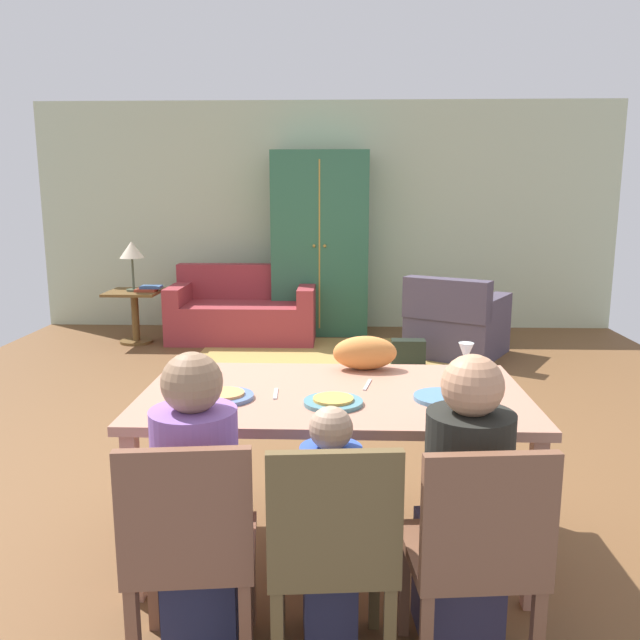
{
  "coord_description": "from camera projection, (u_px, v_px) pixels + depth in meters",
  "views": [
    {
      "loc": [
        0.21,
        -3.98,
        1.63
      ],
      "look_at": [
        0.07,
        0.01,
        0.85
      ],
      "focal_mm": 36.43,
      "sensor_mm": 36.0,
      "label": 1
    }
  ],
  "objects": [
    {
      "name": "ground_plane",
      "position": [
        314.0,
        415.0,
        4.88
      ],
      "size": [
        6.95,
        6.53,
        0.02
      ],
      "primitive_type": "cube",
      "color": "brown"
    },
    {
      "name": "back_wall",
      "position": [
        326.0,
        217.0,
        7.87
      ],
      "size": [
        6.95,
        0.1,
        2.7
      ],
      "primitive_type": "cube",
      "color": "beige",
      "rests_on": "ground_plane"
    },
    {
      "name": "dining_table",
      "position": [
        334.0,
        407.0,
        2.91
      ],
      "size": [
        1.7,
        0.96,
        0.76
      ],
      "color": "tan",
      "rests_on": "ground_plane"
    },
    {
      "name": "plate_near_man",
      "position": [
        225.0,
        397.0,
        2.79
      ],
      "size": [
        0.25,
        0.25,
        0.02
      ],
      "primitive_type": "cylinder",
      "color": "#5671A6",
      "rests_on": "dining_table"
    },
    {
      "name": "pizza_near_man",
      "position": [
        225.0,
        393.0,
        2.79
      ],
      "size": [
        0.17,
        0.17,
        0.01
      ],
      "primitive_type": "cylinder",
      "color": "#E69752",
      "rests_on": "plate_near_man"
    },
    {
      "name": "plate_near_child",
      "position": [
        333.0,
        402.0,
        2.72
      ],
      "size": [
        0.25,
        0.25,
        0.02
      ],
      "primitive_type": "cylinder",
      "color": "teal",
      "rests_on": "dining_table"
    },
    {
      "name": "pizza_near_child",
      "position": [
        333.0,
        399.0,
        2.72
      ],
      "size": [
        0.17,
        0.17,
        0.01
      ],
      "primitive_type": "cylinder",
      "color": "gold",
      "rests_on": "plate_near_child"
    },
    {
      "name": "plate_near_woman",
      "position": [
        443.0,
        398.0,
        2.78
      ],
      "size": [
        0.25,
        0.25,
        0.02
      ],
      "primitive_type": "cylinder",
      "color": "teal",
      "rests_on": "dining_table"
    },
    {
      "name": "wine_glass",
      "position": [
        466.0,
        354.0,
        3.03
      ],
      "size": [
        0.07,
        0.07,
        0.19
      ],
      "color": "silver",
      "rests_on": "dining_table"
    },
    {
      "name": "fork",
      "position": [
        276.0,
        394.0,
        2.86
      ],
      "size": [
        0.03,
        0.15,
        0.01
      ],
      "primitive_type": "cube",
      "rotation": [
        0.0,
        0.0,
        0.06
      ],
      "color": "silver",
      "rests_on": "dining_table"
    },
    {
      "name": "knife",
      "position": [
        367.0,
        385.0,
        2.99
      ],
      "size": [
        0.05,
        0.17,
        0.01
      ],
      "primitive_type": "cube",
      "rotation": [
        0.0,
        0.0,
        -0.2
      ],
      "color": "silver",
      "rests_on": "dining_table"
    },
    {
      "name": "dining_chair_man",
      "position": [
        191.0,
        544.0,
        2.14
      ],
      "size": [
        0.46,
        0.46,
        0.87
      ],
      "color": "brown",
      "rests_on": "ground_plane"
    },
    {
      "name": "person_man",
      "position": [
        198.0,
        513.0,
        2.31
      ],
      "size": [
        0.31,
        0.41,
        1.11
      ],
      "color": "#262B4E",
      "rests_on": "ground_plane"
    },
    {
      "name": "dining_chair_child",
      "position": [
        332.0,
        547.0,
        2.13
      ],
      "size": [
        0.46,
        0.46,
        0.87
      ],
      "color": "brown",
      "rests_on": "ground_plane"
    },
    {
      "name": "person_child",
      "position": [
        330.0,
        537.0,
        2.3
      ],
      "size": [
        0.22,
        0.3,
        0.92
      ],
      "color": "#313355",
      "rests_on": "ground_plane"
    },
    {
      "name": "dining_chair_woman",
      "position": [
        476.0,
        550.0,
        2.11
      ],
      "size": [
        0.46,
        0.46,
        0.87
      ],
      "color": "brown",
      "rests_on": "ground_plane"
    },
    {
      "name": "person_woman",
      "position": [
        463.0,
        517.0,
        2.28
      ],
      "size": [
        0.3,
        0.41,
        1.11
      ],
      "color": "#322F4A",
      "rests_on": "ground_plane"
    },
    {
      "name": "cat",
      "position": [
        365.0,
        353.0,
        3.25
      ],
      "size": [
        0.33,
        0.18,
        0.17
      ],
      "primitive_type": "ellipsoid",
      "rotation": [
        0.0,
        0.0,
        0.06
      ],
      "color": "orange",
      "rests_on": "dining_table"
    },
    {
      "name": "area_rug",
      "position": [
        325.0,
        357.0,
        6.54
      ],
      "size": [
        2.6,
        1.8,
        0.01
      ],
      "primitive_type": "cube",
      "color": "#AF8E47",
      "rests_on": "ground_plane"
    },
    {
      "name": "couch",
      "position": [
        244.0,
        312.0,
        7.35
      ],
      "size": [
        1.62,
        0.86,
        0.82
      ],
      "color": "#973137",
      "rests_on": "ground_plane"
    },
    {
      "name": "armchair",
      "position": [
        456.0,
        325.0,
        6.58
      ],
      "size": [
        1.17,
        1.17,
        0.82
      ],
      "color": "#4A4052",
      "rests_on": "ground_plane"
    },
    {
      "name": "armoire",
      "position": [
        320.0,
        244.0,
        7.55
      ],
      "size": [
        1.1,
        0.59,
        2.1
      ],
      "color": "#2D6446",
      "rests_on": "ground_plane"
    },
    {
      "name": "side_table",
      "position": [
        135.0,
        309.0,
        7.13
      ],
      "size": [
        0.56,
        0.56,
        0.58
      ],
      "color": "brown",
      "rests_on": "ground_plane"
    },
    {
      "name": "table_lamp",
      "position": [
        132.0,
        252.0,
        7.01
      ],
      "size": [
        0.26,
        0.26,
        0.54
      ],
      "color": "#454E3A",
      "rests_on": "side_table"
    },
    {
      "name": "book_lower",
      "position": [
        146.0,
        290.0,
        7.05
      ],
      "size": [
        0.22,
        0.16,
        0.03
      ],
      "primitive_type": "cube",
      "color": "#953522",
      "rests_on": "side_table"
    },
    {
      "name": "book_upper",
      "position": [
        151.0,
        287.0,
        7.09
      ],
      "size": [
        0.22,
        0.16,
        0.03
      ],
      "primitive_type": "cube",
      "color": "#345586",
      "rests_on": "book_lower"
    },
    {
      "name": "handbag",
      "position": [
        408.0,
        353.0,
        6.19
      ],
      "size": [
        0.32,
        0.16,
        0.26
      ],
      "primitive_type": "cube",
      "color": "black",
      "rests_on": "ground_plane"
    }
  ]
}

